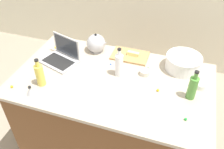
# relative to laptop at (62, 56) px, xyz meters

# --- Properties ---
(ground_plane) EXTENTS (12.00, 12.00, 0.00)m
(ground_plane) POSITION_rel_laptop_xyz_m (0.52, -0.10, -0.95)
(ground_plane) COLOR gray
(island_counter) EXTENTS (1.65, 0.97, 0.90)m
(island_counter) POSITION_rel_laptop_xyz_m (0.52, -0.10, -0.50)
(island_counter) COLOR brown
(island_counter) RESTS_ON ground
(laptop) EXTENTS (0.36, 0.31, 0.22)m
(laptop) POSITION_rel_laptop_xyz_m (0.00, 0.00, 0.00)
(laptop) COLOR #B7B7BC
(laptop) RESTS_ON island_counter
(mixing_bowl_large) EXTENTS (0.31, 0.31, 0.13)m
(mixing_bowl_large) POSITION_rel_laptop_xyz_m (1.05, 0.23, 0.02)
(mixing_bowl_large) COLOR white
(mixing_bowl_large) RESTS_ON island_counter
(bottle_vinegar) EXTENTS (0.07, 0.07, 0.26)m
(bottle_vinegar) POSITION_rel_laptop_xyz_m (0.55, -0.03, 0.06)
(bottle_vinegar) COLOR white
(bottle_vinegar) RESTS_ON island_counter
(bottle_oil) EXTENTS (0.07, 0.07, 0.24)m
(bottle_oil) POSITION_rel_laptop_xyz_m (-0.00, -0.34, 0.05)
(bottle_oil) COLOR #DBC64C
(bottle_oil) RESTS_ON island_counter
(bottle_olive) EXTENTS (0.07, 0.07, 0.25)m
(bottle_olive) POSITION_rel_laptop_xyz_m (1.15, -0.12, 0.06)
(bottle_olive) COLOR #4C8C38
(bottle_olive) RESTS_ON island_counter
(kettle) EXTENTS (0.21, 0.18, 0.20)m
(kettle) POSITION_rel_laptop_xyz_m (0.24, 0.25, 0.03)
(kettle) COLOR #ADADB2
(kettle) RESTS_ON island_counter
(cutting_board) EXTENTS (0.34, 0.22, 0.02)m
(cutting_board) POSITION_rel_laptop_xyz_m (0.57, 0.26, -0.04)
(cutting_board) COLOR #AD7F4C
(cutting_board) RESTS_ON island_counter
(butter_stick_left) EXTENTS (0.11, 0.04, 0.04)m
(butter_stick_left) POSITION_rel_laptop_xyz_m (0.60, 0.26, -0.01)
(butter_stick_left) COLOR #F4E58C
(butter_stick_left) RESTS_ON cutting_board
(ramekin_small) EXTENTS (0.09, 0.09, 0.04)m
(ramekin_small) POSITION_rel_laptop_xyz_m (1.22, 0.02, -0.03)
(ramekin_small) COLOR white
(ramekin_small) RESTS_ON island_counter
(ramekin_medium) EXTENTS (0.08, 0.08, 0.04)m
(ramekin_medium) POSITION_rel_laptop_xyz_m (0.76, 0.04, -0.03)
(ramekin_medium) COLOR beige
(ramekin_medium) RESTS_ON island_counter
(kitchen_timer) EXTENTS (0.07, 0.07, 0.08)m
(kitchen_timer) POSITION_rel_laptop_xyz_m (-0.02, -0.47, -0.01)
(kitchen_timer) COLOR #B2B2B7
(kitchen_timer) RESTS_ON island_counter
(candy_0) EXTENTS (0.02, 0.02, 0.02)m
(candy_0) POSITION_rel_laptop_xyz_m (-0.16, 0.17, -0.04)
(candy_0) COLOR yellow
(candy_0) RESTS_ON island_counter
(candy_1) EXTENTS (0.02, 0.02, 0.02)m
(candy_1) POSITION_rel_laptop_xyz_m (0.77, 0.12, -0.04)
(candy_1) COLOR green
(candy_1) RESTS_ON island_counter
(candy_2) EXTENTS (0.02, 0.02, 0.02)m
(candy_2) POSITION_rel_laptop_xyz_m (0.44, 0.08, -0.04)
(candy_2) COLOR blue
(candy_2) RESTS_ON island_counter
(candy_3) EXTENTS (0.02, 0.02, 0.02)m
(candy_3) POSITION_rel_laptop_xyz_m (1.14, -0.36, -0.04)
(candy_3) COLOR green
(candy_3) RESTS_ON island_counter
(candy_4) EXTENTS (0.02, 0.02, 0.02)m
(candy_4) POSITION_rel_laptop_xyz_m (-0.21, -0.46, -0.04)
(candy_4) COLOR yellow
(candy_4) RESTS_ON island_counter
(candy_6) EXTENTS (0.02, 0.02, 0.02)m
(candy_6) POSITION_rel_laptop_xyz_m (0.91, -0.13, -0.04)
(candy_6) COLOR yellow
(candy_6) RESTS_ON island_counter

